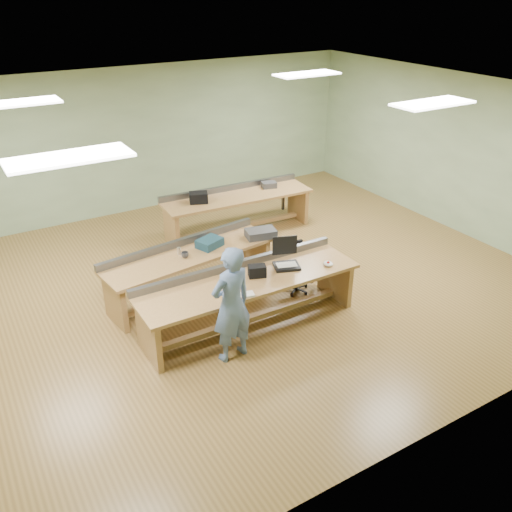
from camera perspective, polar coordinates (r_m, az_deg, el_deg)
name	(u,v)px	position (r m, az deg, el deg)	size (l,w,h in m)	color
floor	(229,287)	(8.93, -2.88, -3.25)	(10.00, 10.00, 0.00)	olive
ceiling	(224,101)	(7.85, -3.40, 15.97)	(10.00, 10.00, 0.00)	silver
wall_back	(136,141)	(11.79, -12.51, 11.73)	(10.00, 0.04, 3.00)	#97B387
wall_front	(424,334)	(5.46, 17.26, -7.83)	(10.00, 0.04, 3.00)	#97B387
wall_right	(454,153)	(11.36, 20.10, 10.15)	(0.04, 8.00, 3.00)	#97B387
fluor_panels	(224,103)	(7.86, -3.40, 15.76)	(6.20, 3.50, 0.03)	white
workbench_front	(249,290)	(7.73, -0.79, -3.59)	(3.28, 0.89, 0.86)	#AF8649
workbench_mid	(190,264)	(8.51, -7.00, -0.81)	(2.86, 1.08, 0.86)	#AF8649
workbench_back	(237,204)	(10.71, -2.01, 5.46)	(3.02, 0.96, 0.86)	#AF8649
person	(231,305)	(6.94, -2.60, -5.14)	(0.59, 0.39, 1.63)	slate
laptop_base	(287,266)	(7.94, 3.24, -1.07)	(0.37, 0.30, 0.04)	black
laptop_screen	(285,245)	(7.94, 3.04, 1.14)	(0.37, 0.02, 0.29)	black
keyboard	(239,296)	(7.22, -1.84, -4.20)	(0.42, 0.14, 0.02)	silver
trackball_mouse	(328,264)	(8.04, 7.60, -0.80)	(0.13, 0.15, 0.07)	white
camera_bag	(257,271)	(7.66, 0.12, -1.59)	(0.25, 0.16, 0.17)	black
task_chair	(295,274)	(8.73, 4.16, -1.85)	(0.48, 0.48, 0.81)	black
parts_bin_teal	(210,243)	(8.54, -4.91, 1.39)	(0.38, 0.29, 0.13)	#153545
parts_bin_grey	(261,233)	(8.84, 0.50, 2.41)	(0.48, 0.31, 0.13)	#353538
mug	(185,255)	(8.26, -7.49, 0.13)	(0.11, 0.11, 0.09)	#353538
drinks_can	(179,251)	(8.36, -8.11, 0.53)	(0.06, 0.06, 0.11)	silver
storage_box_back	(199,198)	(10.30, -6.07, 6.14)	(0.34, 0.24, 0.19)	black
tray_back	(269,185)	(11.02, 1.37, 7.51)	(0.29, 0.21, 0.11)	#353538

